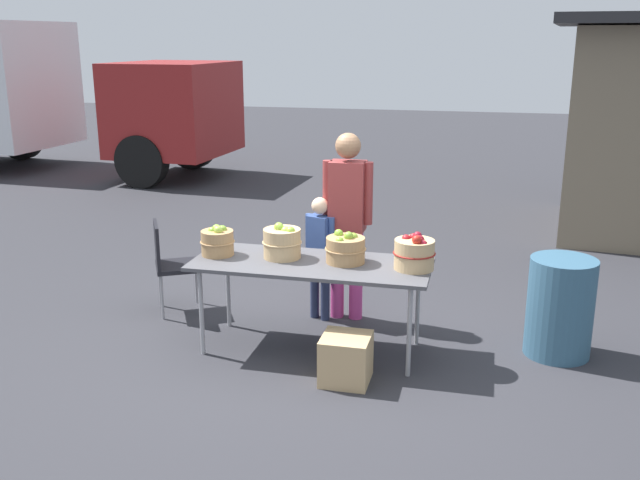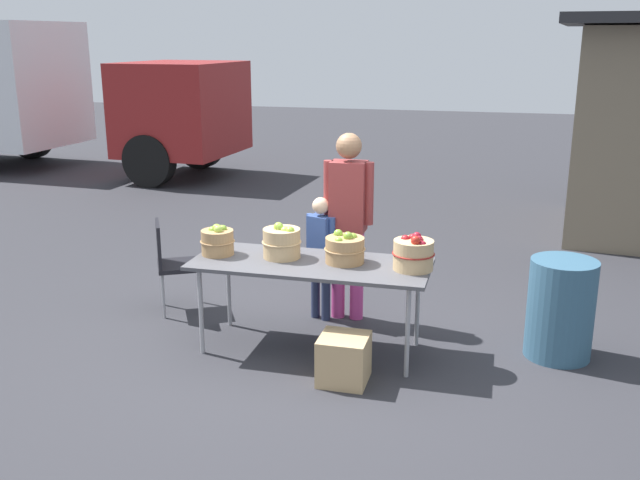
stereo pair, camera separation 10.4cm
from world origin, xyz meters
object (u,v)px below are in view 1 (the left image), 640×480
at_px(apple_basket_green_2, 345,249).
at_px(produce_crate, 346,359).
at_px(apple_basket_red_0, 414,253).
at_px(box_truck, 3,91).
at_px(child_customer, 320,249).
at_px(market_table, 311,267).
at_px(apple_basket_green_1, 282,242).
at_px(apple_basket_green_0, 217,241).
at_px(folding_chair, 170,260).
at_px(vendor_adult, 347,212).
at_px(trash_barrel, 560,307).

distance_m(apple_basket_green_2, produce_crate, 0.89).
height_order(apple_basket_red_0, box_truck, box_truck).
height_order(child_customer, produce_crate, child_customer).
relative_size(market_table, apple_basket_green_1, 5.90).
height_order(apple_basket_green_0, box_truck, box_truck).
xyz_separation_m(apple_basket_green_2, produce_crate, (0.12, -0.55, -0.68)).
distance_m(box_truck, folding_chair, 8.98).
relative_size(apple_basket_red_0, child_customer, 0.29).
xyz_separation_m(apple_basket_green_0, box_truck, (-6.99, 6.80, 0.62)).
bearing_deg(vendor_adult, box_truck, -37.28).
xyz_separation_m(apple_basket_red_0, box_truck, (-8.60, 6.79, 0.61)).
bearing_deg(box_truck, child_customer, -35.60).
relative_size(apple_basket_green_2, child_customer, 0.29).
xyz_separation_m(market_table, produce_crate, (0.39, -0.49, -0.53)).
bearing_deg(market_table, apple_basket_green_2, 12.94).
distance_m(apple_basket_green_1, box_truck, 10.13).
height_order(market_table, apple_basket_green_2, apple_basket_green_2).
height_order(market_table, folding_chair, folding_chair).
height_order(vendor_adult, trash_barrel, vendor_adult).
bearing_deg(vendor_adult, apple_basket_green_1, 59.94).
bearing_deg(apple_basket_red_0, vendor_adult, 132.92).
relative_size(folding_chair, produce_crate, 2.41).
xyz_separation_m(box_truck, folding_chair, (6.32, -6.31, -0.98)).
distance_m(child_customer, produce_crate, 1.34).
distance_m(apple_basket_green_0, produce_crate, 1.46).
bearing_deg(produce_crate, box_truck, 138.23).
relative_size(apple_basket_red_0, trash_barrel, 0.41).
bearing_deg(market_table, child_customer, 97.58).
bearing_deg(produce_crate, apple_basket_red_0, 50.40).
distance_m(vendor_adult, child_customer, 0.41).
bearing_deg(trash_barrel, market_table, -169.16).
bearing_deg(produce_crate, market_table, 128.34).
relative_size(apple_basket_green_1, vendor_adult, 0.19).
bearing_deg(vendor_adult, apple_basket_green_0, 38.22).
bearing_deg(apple_basket_green_1, market_table, -13.72).
height_order(apple_basket_red_0, child_customer, child_customer).
distance_m(apple_basket_red_0, box_truck, 10.97).
bearing_deg(folding_chair, apple_basket_green_0, -154.96).
xyz_separation_m(apple_basket_green_0, apple_basket_green_2, (1.06, 0.05, -0.01)).
bearing_deg(folding_chair, trash_barrel, -120.96).
height_order(apple_basket_green_1, trash_barrel, apple_basket_green_1).
relative_size(apple_basket_green_0, produce_crate, 0.80).
bearing_deg(produce_crate, folding_chair, 151.82).
relative_size(apple_basket_green_1, box_truck, 0.04).
distance_m(apple_basket_red_0, folding_chair, 2.36).
relative_size(market_table, apple_basket_green_0, 6.67).
bearing_deg(apple_basket_green_2, box_truck, 140.03).
xyz_separation_m(apple_basket_green_1, vendor_adult, (0.40, 0.68, 0.12)).
height_order(folding_chair, trash_barrel, folding_chair).
distance_m(apple_basket_red_0, vendor_adult, 1.00).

